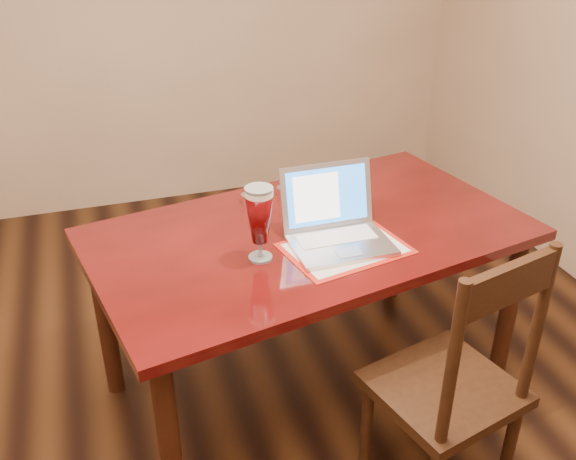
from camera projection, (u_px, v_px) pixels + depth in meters
name	position (u px, v px, depth m)	size (l,w,h in m)	color
dining_table	(310.00, 250.00, 2.51)	(1.82, 1.24, 1.06)	#520B0B
dining_chair	(453.00, 387.00, 2.12)	(0.54, 0.52, 1.05)	black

